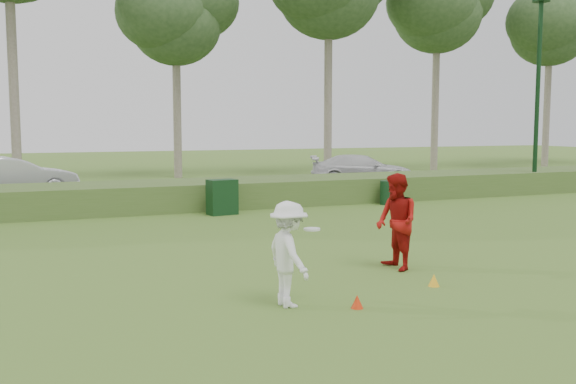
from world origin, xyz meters
name	(u,v)px	position (x,y,z in m)	size (l,w,h in m)	color
ground	(373,286)	(0.00, 0.00, 0.00)	(120.00, 120.00, 0.00)	#416923
reed_strip	(201,194)	(0.00, 12.00, 0.45)	(80.00, 3.00, 0.90)	#3F6026
park_road	(171,192)	(0.00, 17.00, 0.03)	(80.00, 6.00, 0.06)	#2D2D2D
lamp_post	(539,58)	(14.00, 11.00, 5.59)	(0.70, 0.70, 8.18)	black
tree_4	(175,15)	(2.00, 24.50, 8.59)	(6.24, 6.24, 11.50)	gray
tree_6	(438,5)	(18.00, 23.80, 10.10)	(7.02, 7.02, 13.50)	gray
tree_7	(550,23)	(26.00, 22.80, 9.34)	(6.50, 6.50, 12.50)	gray
player_white	(289,254)	(-1.86, -0.57, 0.84)	(0.88, 1.12, 1.67)	white
player_red	(397,222)	(1.09, 1.00, 0.96)	(0.93, 0.73, 1.92)	#9E100D
cone_orange	(357,302)	(-0.92, -1.10, 0.11)	(0.19, 0.19, 0.21)	red
cone_yellow	(434,280)	(1.00, -0.40, 0.11)	(0.20, 0.20, 0.22)	#F7AC1A
utility_cabinet	(222,197)	(0.13, 9.85, 0.56)	(0.90, 0.56, 1.12)	black
trash_bin	(388,193)	(6.38, 10.07, 0.43)	(0.57, 0.57, 0.86)	#103218
car_mid	(11,178)	(-6.16, 16.72, 0.85)	(1.68, 4.82, 1.59)	silver
car_right	(362,170)	(8.93, 16.59, 0.76)	(1.96, 4.82, 1.40)	silver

